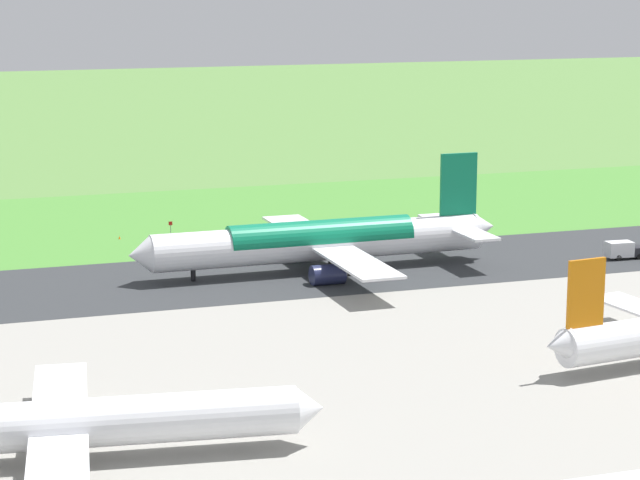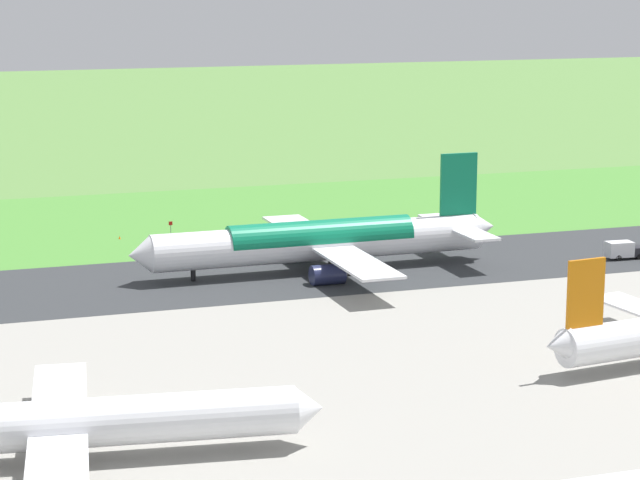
# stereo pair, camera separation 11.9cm
# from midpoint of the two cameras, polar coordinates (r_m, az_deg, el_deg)

# --- Properties ---
(ground_plane) EXTENTS (800.00, 800.00, 0.00)m
(ground_plane) POSITION_cam_midpoint_polar(r_m,az_deg,el_deg) (173.71, -4.11, -1.73)
(ground_plane) COLOR #547F3D
(runway_asphalt) EXTENTS (600.00, 28.51, 0.06)m
(runway_asphalt) POSITION_cam_midpoint_polar(r_m,az_deg,el_deg) (173.70, -4.11, -1.72)
(runway_asphalt) COLOR #2D3033
(runway_asphalt) RESTS_ON ground
(apron_concrete) EXTENTS (440.00, 110.00, 0.05)m
(apron_concrete) POSITION_cam_midpoint_polar(r_m,az_deg,el_deg) (125.20, 1.90, -7.13)
(apron_concrete) COLOR gray
(apron_concrete) RESTS_ON ground
(grass_verge_foreground) EXTENTS (600.00, 80.00, 0.04)m
(grass_verge_foreground) POSITION_cam_midpoint_polar(r_m,az_deg,el_deg) (205.40, -6.40, 0.35)
(grass_verge_foreground) COLOR #478534
(grass_verge_foreground) RESTS_ON ground
(airliner_main) EXTENTS (54.00, 44.06, 15.88)m
(airliner_main) POSITION_cam_midpoint_polar(r_m,az_deg,el_deg) (176.45, 0.14, -0.04)
(airliner_main) COLOR white
(airliner_main) RESTS_ON ground
(airliner_parked_mid) EXTENTS (44.25, 36.32, 12.92)m
(airliner_parked_mid) POSITION_cam_midpoint_polar(r_m,az_deg,el_deg) (110.27, -11.42, -8.11)
(airliner_parked_mid) COLOR white
(airliner_parked_mid) RESTS_ON ground
(service_truck_baggage) EXTENTS (5.92, 2.60, 2.65)m
(service_truck_baggage) POSITION_cam_midpoint_polar(r_m,az_deg,el_deg) (189.82, 13.58, -0.43)
(service_truck_baggage) COLOR black
(service_truck_baggage) RESTS_ON ground
(no_stopping_sign) EXTENTS (0.60, 0.10, 2.77)m
(no_stopping_sign) POSITION_cam_midpoint_polar(r_m,az_deg,el_deg) (200.22, -6.75, 0.52)
(no_stopping_sign) COLOR slate
(no_stopping_sign) RESTS_ON ground
(traffic_cone_orange) EXTENTS (0.40, 0.40, 0.55)m
(traffic_cone_orange) POSITION_cam_midpoint_polar(r_m,az_deg,el_deg) (201.16, -9.03, 0.11)
(traffic_cone_orange) COLOR orange
(traffic_cone_orange) RESTS_ON ground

